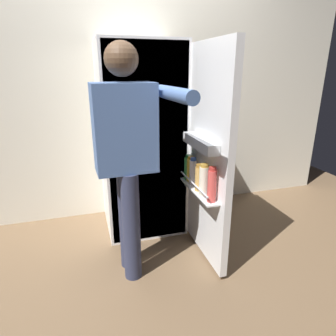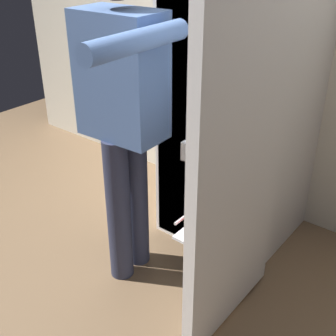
# 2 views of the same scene
# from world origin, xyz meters

# --- Properties ---
(ground_plane) EXTENTS (5.64, 5.64, 0.00)m
(ground_plane) POSITION_xyz_m (0.00, 0.00, 0.00)
(ground_plane) COLOR brown
(kitchen_wall) EXTENTS (4.40, 0.10, 2.70)m
(kitchen_wall) POSITION_xyz_m (0.00, 0.94, 1.35)
(kitchen_wall) COLOR silver
(kitchen_wall) RESTS_ON ground_plane
(refrigerator) EXTENTS (0.73, 1.29, 1.62)m
(refrigerator) POSITION_xyz_m (0.03, 0.52, 0.81)
(refrigerator) COLOR white
(refrigerator) RESTS_ON ground_plane
(person) EXTENTS (0.52, 0.67, 1.56)m
(person) POSITION_xyz_m (-0.22, -0.10, 0.92)
(person) COLOR #2D334C
(person) RESTS_ON ground_plane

